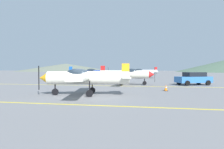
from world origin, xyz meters
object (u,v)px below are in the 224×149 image
object	(u,v)px
airplane_far	(88,73)
traffic_cone_front	(166,88)
airplane_mid	(126,74)
car_sedan	(194,78)
airplane_back	(141,72)
airplane_near	(85,77)

from	to	relation	value
airplane_far	traffic_cone_front	world-z (taller)	airplane_far
airplane_mid	car_sedan	bearing A→B (deg)	8.11
airplane_back	airplane_mid	bearing A→B (deg)	-94.37
airplane_far	traffic_cone_front	size ratio (longest dim) A/B	13.83
airplane_back	car_sedan	bearing A→B (deg)	-67.62
airplane_near	traffic_cone_front	world-z (taller)	airplane_near
airplane_back	car_sedan	distance (m)	18.35
airplane_near	airplane_mid	world-z (taller)	same
airplane_far	airplane_back	bearing A→B (deg)	49.74
airplane_far	airplane_back	world-z (taller)	same
airplane_back	traffic_cone_front	bearing A→B (deg)	-83.13
airplane_near	airplane_back	distance (m)	28.55
airplane_near	traffic_cone_front	bearing A→B (deg)	32.09
car_sedan	airplane_mid	bearing A→B (deg)	-171.89
car_sedan	airplane_far	bearing A→B (deg)	157.83
airplane_mid	airplane_back	world-z (taller)	same
airplane_near	airplane_back	size ratio (longest dim) A/B	1.00
airplane_near	traffic_cone_front	size ratio (longest dim) A/B	13.85
airplane_mid	traffic_cone_front	bearing A→B (deg)	-54.93
car_sedan	airplane_back	bearing A→B (deg)	112.38
airplane_near	airplane_back	world-z (taller)	same
traffic_cone_front	airplane_near	bearing A→B (deg)	-147.91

